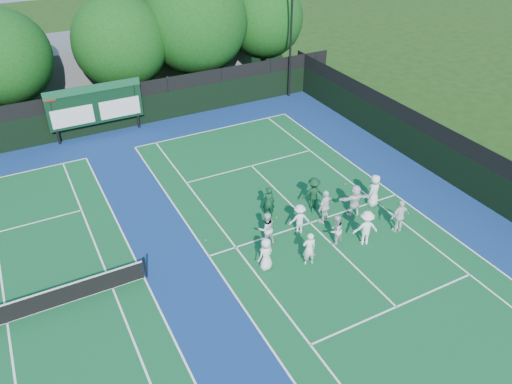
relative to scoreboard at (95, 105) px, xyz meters
name	(u,v)px	position (x,y,z in m)	size (l,w,h in m)	color
ground	(321,234)	(7.01, -15.59, -2.19)	(120.00, 120.00, 0.00)	#1A390F
court_apron	(198,260)	(1.01, -14.59, -2.19)	(34.00, 32.00, 0.01)	navy
near_court	(310,223)	(7.01, -14.59, -2.18)	(11.05, 23.85, 0.01)	#115229
left_court	(7,323)	(-6.99, -14.59, -2.18)	(11.05, 23.85, 0.01)	#115229
back_fence	(111,111)	(1.01, 0.41, -0.83)	(34.00, 0.08, 3.00)	black
divider_fence_right	(448,158)	(16.01, -14.59, -0.83)	(0.08, 32.00, 3.00)	black
scoreboard	(95,105)	(0.00, 0.00, 0.00)	(6.00, 0.21, 3.55)	black
clubhouse	(135,58)	(5.01, 8.41, -0.19)	(18.00, 6.00, 4.00)	slate
light_pole_right	(292,12)	(14.51, 0.11, 4.11)	(1.20, 0.30, 10.12)	black
tennis_net	(4,314)	(-6.99, -14.59, -1.70)	(11.30, 0.10, 1.10)	black
tree_b	(6,59)	(-4.32, 3.99, 2.43)	(6.12, 6.12, 7.84)	black
tree_c	(122,44)	(3.18, 3.99, 2.38)	(6.55, 6.55, 8.02)	black
tree_d	(196,23)	(8.75, 3.99, 3.14)	(7.74, 7.74, 9.40)	black
tree_e	(265,20)	(14.48, 3.99, 2.70)	(6.12, 6.12, 8.12)	black
tennis_ball_0	(314,254)	(5.86, -16.74, -2.16)	(0.07, 0.07, 0.07)	#AEC617
tennis_ball_1	(346,184)	(10.73, -12.47, -2.16)	(0.07, 0.07, 0.07)	#AEC617
tennis_ball_2	(399,203)	(12.11, -15.32, -2.16)	(0.07, 0.07, 0.07)	#AEC617
tennis_ball_3	(206,240)	(1.85, -13.47, -2.16)	(0.07, 0.07, 0.07)	#AEC617
tennis_ball_4	(276,217)	(5.73, -13.42, -2.16)	(0.07, 0.07, 0.07)	#AEC617
tennis_ball_5	(399,231)	(10.50, -17.15, -2.16)	(0.07, 0.07, 0.07)	#AEC617
player_front_0	(266,254)	(3.46, -16.47, -1.38)	(0.79, 0.51, 1.61)	white
player_front_1	(309,249)	(5.30, -17.08, -1.35)	(0.61, 0.40, 1.68)	white
player_front_2	(336,230)	(7.17, -16.44, -1.42)	(0.75, 0.59, 1.55)	silver
player_front_3	(366,228)	(8.40, -17.08, -1.29)	(1.16, 0.67, 1.79)	white
player_front_4	(400,216)	(10.44, -17.08, -1.32)	(1.03, 0.43, 1.75)	white
player_back_0	(266,228)	(4.33, -14.93, -1.34)	(0.82, 0.64, 1.69)	silver
player_back_1	(299,219)	(6.12, -14.94, -1.40)	(1.02, 0.59, 1.58)	white
player_back_2	(325,206)	(7.70, -14.79, -1.28)	(1.07, 0.44, 1.82)	white
player_back_3	(355,200)	(9.35, -14.98, -1.32)	(1.62, 0.51, 1.74)	white
player_back_4	(374,190)	(10.78, -14.73, -1.30)	(0.87, 0.57, 1.79)	white
coach_left	(268,202)	(5.45, -13.09, -1.33)	(0.63, 0.41, 1.72)	#0F3820
coach_right	(313,193)	(7.86, -13.50, -1.31)	(1.14, 0.66, 1.77)	#0E341C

